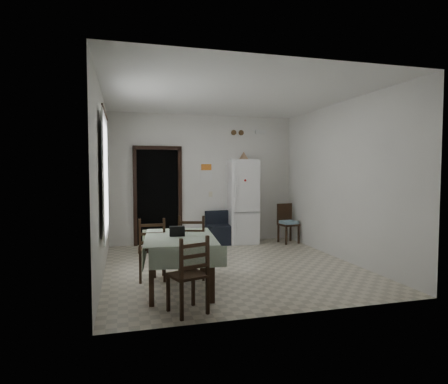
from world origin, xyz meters
TOP-DOWN VIEW (x-y plane):
  - ground at (0.00, 0.00)m, footprint 4.50×4.50m
  - ceiling at (0.00, 0.00)m, footprint 4.20×4.50m
  - wall_back at (0.00, 2.25)m, footprint 4.20×0.02m
  - wall_front at (0.00, -2.25)m, footprint 4.20×0.02m
  - wall_left at (-2.10, 0.00)m, footprint 0.02×4.50m
  - wall_right at (2.10, 0.00)m, footprint 0.02×4.50m
  - doorway at (-1.05, 2.45)m, footprint 1.06×0.52m
  - window_recess at (-2.15, -0.20)m, footprint 0.10×1.20m
  - curtain at (-2.04, -0.20)m, footprint 0.02×1.45m
  - curtain_rod at (-2.03, -0.20)m, footprint 0.02×1.60m
  - calendar at (0.05, 2.24)m, footprint 0.28×0.02m
  - calendar_image at (0.05, 2.23)m, footprint 0.24×0.01m
  - light_switch at (0.15, 2.24)m, footprint 0.08×0.02m
  - vent_left at (0.70, 2.23)m, footprint 0.12×0.03m
  - vent_right at (0.88, 2.23)m, footprint 0.12×0.03m
  - emergency_light at (1.35, 2.21)m, footprint 0.25×0.07m
  - fridge at (0.82, 1.93)m, footprint 0.68×0.68m
  - tan_cone at (0.86, 1.98)m, footprint 0.23×0.23m
  - navy_seat at (0.30, 1.93)m, footprint 0.63×0.61m
  - corner_chair at (1.82, 1.64)m, footprint 0.43×0.43m
  - dining_table at (-1.04, -1.01)m, footprint 1.07×1.51m
  - black_bag at (-1.07, -0.98)m, footprint 0.22×0.14m
  - dining_chair_far_left at (-1.38, -0.45)m, footprint 0.42×0.42m
  - dining_chair_far_right at (-0.77, -0.49)m, footprint 0.51×0.51m
  - dining_chair_near_head at (-1.08, -1.90)m, footprint 0.50×0.50m

SIDE VIEW (x-z plane):
  - ground at x=0.00m, z-range 0.00..0.00m
  - navy_seat at x=0.30m, z-range 0.00..0.73m
  - dining_table at x=-1.04m, z-range 0.00..0.74m
  - corner_chair at x=1.82m, z-range 0.00..0.88m
  - dining_chair_near_head at x=-1.08m, z-range 0.00..0.91m
  - dining_chair_far_left at x=-1.38m, z-range 0.00..0.95m
  - dining_chair_far_right at x=-0.77m, z-range 0.00..0.97m
  - black_bag at x=-1.07m, z-range 0.74..0.87m
  - fridge at x=0.82m, z-range 0.00..1.89m
  - doorway at x=-1.05m, z-range -0.05..2.17m
  - light_switch at x=0.15m, z-range 1.04..1.16m
  - wall_back at x=0.00m, z-range 0.00..2.90m
  - wall_front at x=0.00m, z-range 0.00..2.90m
  - wall_left at x=-2.10m, z-range 0.00..2.90m
  - wall_right at x=2.10m, z-range 0.00..2.90m
  - window_recess at x=-2.15m, z-range 0.75..2.35m
  - curtain at x=-2.04m, z-range 0.62..2.48m
  - calendar at x=0.05m, z-range 1.42..1.82m
  - calendar_image at x=0.05m, z-range 1.65..1.79m
  - tan_cone at x=0.86m, z-range 1.89..2.07m
  - curtain_rod at x=-2.03m, z-range 2.49..2.51m
  - vent_left at x=0.70m, z-range 2.46..2.58m
  - vent_right at x=0.88m, z-range 2.46..2.58m
  - emergency_light at x=1.35m, z-range 2.50..2.59m
  - ceiling at x=0.00m, z-range 2.89..2.91m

